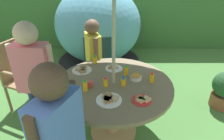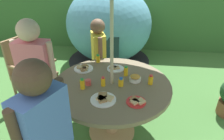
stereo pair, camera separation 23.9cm
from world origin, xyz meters
name	(u,v)px [view 2 (the right image)]	position (x,y,z in m)	size (l,w,h in m)	color
ground_plane	(112,132)	(0.00, 0.00, -0.01)	(10.00, 10.00, 0.02)	#3D6B33
hedge_backdrop	(126,13)	(0.00, 3.16, 0.81)	(9.00, 0.70, 1.63)	#33602D
garden_table	(112,94)	(0.00, 0.00, 0.59)	(1.34, 1.34, 0.74)	tan
wooden_chair	(29,68)	(-1.30, 0.56, 0.57)	(0.63, 0.64, 1.02)	brown
dome_tent	(109,25)	(-0.31, 2.14, 0.78)	(1.85, 1.85, 1.57)	teal
child_in_yellow_shirt	(98,49)	(-0.30, 0.85, 0.80)	(0.28, 0.40, 1.25)	brown
child_in_pink_shirt	(35,64)	(-0.89, 0.03, 0.92)	(0.48, 0.25, 1.44)	navy
child_in_blue_shirt	(43,124)	(-0.40, -0.89, 0.92)	(0.34, 0.45, 1.44)	#3F3F47
snack_bowl	(135,78)	(0.26, 0.08, 0.78)	(0.14, 0.14, 0.07)	white
plate_near_right	(136,101)	(0.28, -0.32, 0.75)	(0.20, 0.20, 0.03)	red
plate_mid_right	(115,68)	(0.01, 0.34, 0.75)	(0.22, 0.22, 0.03)	white
plate_far_left	(103,99)	(-0.05, -0.32, 0.75)	(0.26, 0.26, 0.03)	white
plate_near_left	(83,68)	(-0.40, 0.29, 0.75)	(0.25, 0.25, 0.03)	white
juice_bottle_far_right	(98,59)	(-0.25, 0.52, 0.79)	(0.06, 0.06, 0.11)	yellow
juice_bottle_center_front	(103,82)	(-0.09, -0.06, 0.79)	(0.05, 0.05, 0.11)	yellow
juice_bottle_center_back	(82,84)	(-0.30, -0.14, 0.80)	(0.05, 0.05, 0.12)	yellow
juice_bottle_mid_left	(151,80)	(0.43, 0.03, 0.80)	(0.05, 0.05, 0.12)	yellow
juice_bottle_front_edge	(121,82)	(0.11, -0.04, 0.79)	(0.06, 0.06, 0.10)	yellow
juice_bottle_back_edge	(126,71)	(0.15, 0.19, 0.80)	(0.05, 0.05, 0.12)	yellow
cup_near	(88,82)	(-0.26, -0.06, 0.77)	(0.07, 0.07, 0.06)	#E04C47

